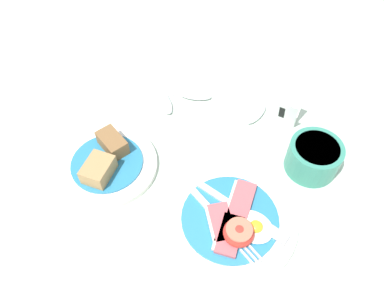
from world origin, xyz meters
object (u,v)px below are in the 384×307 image
(teaspoon_near_cup, at_px, (162,95))
(teaspoon_stray, at_px, (249,121))
(number_card, at_px, (284,109))
(sugar_cup, at_px, (314,157))
(bread_plate, at_px, (107,163))
(breakfast_plate, at_px, (231,221))
(teaspoon_by_saucer, at_px, (183,95))

(teaspoon_near_cup, xyz_separation_m, teaspoon_stray, (0.20, 0.03, 0.00))
(number_card, bearing_deg, sugar_cup, -42.30)
(bread_plate, xyz_separation_m, number_card, (0.23, 0.29, 0.02))
(breakfast_plate, xyz_separation_m, number_card, (-0.03, 0.27, 0.03))
(sugar_cup, height_order, teaspoon_stray, sugar_cup)
(breakfast_plate, relative_size, teaspoon_by_saucer, 1.28)
(bread_plate, relative_size, teaspoon_by_saucer, 1.04)
(breakfast_plate, height_order, bread_plate, bread_plate)
(sugar_cup, bearing_deg, teaspoon_stray, 165.71)
(number_card, height_order, teaspoon_stray, number_card)
(teaspoon_by_saucer, height_order, teaspoon_stray, same)
(number_card, bearing_deg, teaspoon_stray, -147.24)
(bread_plate, relative_size, number_card, 2.60)
(sugar_cup, bearing_deg, breakfast_plate, -110.34)
(number_card, xyz_separation_m, teaspoon_by_saucer, (-0.22, -0.05, -0.03))
(bread_plate, height_order, teaspoon_near_cup, bread_plate)
(teaspoon_stray, bearing_deg, teaspoon_near_cup, 103.95)
(sugar_cup, height_order, number_card, number_card)
(number_card, relative_size, teaspoon_near_cup, 0.46)
(bread_plate, bearing_deg, breakfast_plate, 4.85)
(bread_plate, relative_size, teaspoon_stray, 0.99)
(breakfast_plate, distance_m, teaspoon_by_saucer, 0.33)
(teaspoon_near_cup, bearing_deg, bread_plate, -44.32)
(teaspoon_by_saucer, distance_m, teaspoon_stray, 0.16)
(number_card, bearing_deg, teaspoon_by_saucer, -170.80)
(breakfast_plate, height_order, number_card, number_card)
(breakfast_plate, distance_m, bread_plate, 0.26)
(number_card, bearing_deg, bread_plate, -132.21)
(teaspoon_stray, bearing_deg, number_card, -49.71)
(breakfast_plate, bearing_deg, teaspoon_near_cup, 145.84)
(bread_plate, distance_m, number_card, 0.37)
(sugar_cup, bearing_deg, teaspoon_near_cup, 179.34)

